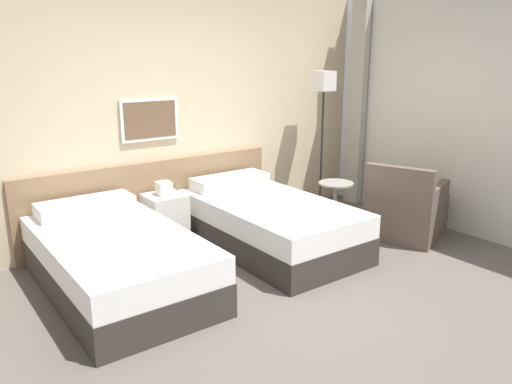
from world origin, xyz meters
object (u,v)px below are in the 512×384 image
bed_near_window (269,223)px  nightstand (165,218)px  side_table (335,197)px  armchair (406,212)px  floor_lamp (323,97)px  bed_near_door (117,261)px

bed_near_window → nightstand: (-0.82, 0.74, 0.02)m
nightstand → side_table: size_ratio=1.25×
nightstand → armchair: (2.24, -1.38, 0.00)m
side_table → nightstand: bearing=158.4°
floor_lamp → armchair: (0.09, -1.27, -1.18)m
bed_near_window → floor_lamp: size_ratio=1.11×
bed_near_window → nightstand: bearing=138.2°
bed_near_door → floor_lamp: 3.27m
bed_near_window → side_table: bearing=1.2°
bed_near_door → floor_lamp: floor_lamp is taller
side_table → armchair: bearing=-57.1°
side_table → armchair: (0.43, -0.66, -0.09)m
bed_near_window → side_table: (0.99, 0.02, 0.12)m
bed_near_window → side_table: bed_near_window is taller
nightstand → floor_lamp: size_ratio=0.39×
bed_near_window → nightstand: 1.11m
bed_near_door → nightstand: (0.82, 0.74, 0.02)m
nightstand → floor_lamp: bearing=-2.8°
bed_near_door → armchair: bearing=-11.8°
bed_near_window → floor_lamp: floor_lamp is taller
side_table → armchair: armchair is taller
armchair → side_table: bearing=13.1°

